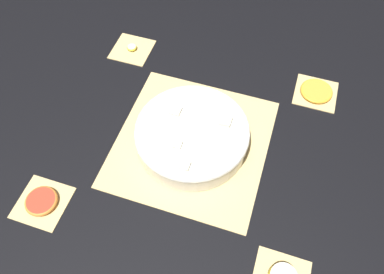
# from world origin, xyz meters

# --- Properties ---
(ground_plane) EXTENTS (6.00, 6.00, 0.00)m
(ground_plane) POSITION_xyz_m (0.00, 0.00, 0.00)
(ground_plane) COLOR black
(bamboo_mat_center) EXTENTS (0.40, 0.42, 0.01)m
(bamboo_mat_center) POSITION_xyz_m (-0.00, 0.00, 0.00)
(bamboo_mat_center) COLOR #D6B775
(bamboo_mat_center) RESTS_ON ground_plane
(coaster_mat_near_left) EXTENTS (0.12, 0.12, 0.01)m
(coaster_mat_near_left) POSITION_xyz_m (-0.30, -0.28, 0.00)
(coaster_mat_near_left) COLOR #D6B775
(coaster_mat_near_left) RESTS_ON ground_plane
(coaster_mat_far_left) EXTENTS (0.12, 0.12, 0.01)m
(coaster_mat_far_left) POSITION_xyz_m (-0.30, 0.28, 0.00)
(coaster_mat_far_left) COLOR #D6B775
(coaster_mat_far_left) RESTS_ON ground_plane
(coaster_mat_far_right) EXTENTS (0.12, 0.12, 0.01)m
(coaster_mat_far_right) POSITION_xyz_m (0.30, 0.28, 0.00)
(coaster_mat_far_right) COLOR #D6B775
(coaster_mat_far_right) RESTS_ON ground_plane
(fruit_salad_bowl) EXTENTS (0.30, 0.30, 0.07)m
(fruit_salad_bowl) POSITION_xyz_m (0.00, -0.00, 0.04)
(fruit_salad_bowl) COLOR silver
(fruit_salad_bowl) RESTS_ON bamboo_mat_center
(orange_slice_whole) EXTENTS (0.10, 0.10, 0.01)m
(orange_slice_whole) POSITION_xyz_m (0.30, 0.28, 0.01)
(orange_slice_whole) COLOR #F9A338
(orange_slice_whole) RESTS_ON coaster_mat_far_right
(banana_coin_single) EXTENTS (0.03, 0.03, 0.01)m
(banana_coin_single) POSITION_xyz_m (-0.30, 0.28, 0.01)
(banana_coin_single) COLOR beige
(banana_coin_single) RESTS_ON coaster_mat_far_left
(grapefruit_slice) EXTENTS (0.08, 0.08, 0.01)m
(grapefruit_slice) POSITION_xyz_m (-0.30, -0.28, 0.01)
(grapefruit_slice) COLOR red
(grapefruit_slice) RESTS_ON coaster_mat_near_left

